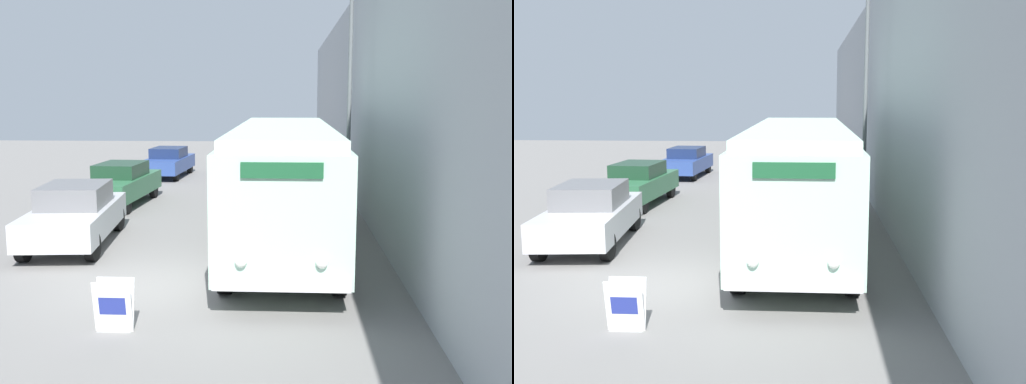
# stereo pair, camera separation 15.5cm
# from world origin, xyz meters

# --- Properties ---
(ground_plane) EXTENTS (80.00, 80.00, 0.00)m
(ground_plane) POSITION_xyz_m (0.00, 0.00, 0.00)
(ground_plane) COLOR slate
(building_wall_right) EXTENTS (0.30, 60.00, 7.70)m
(building_wall_right) POSITION_xyz_m (5.66, 10.00, 3.85)
(building_wall_right) COLOR #9EA3A8
(building_wall_right) RESTS_ON ground_plane
(vintage_bus) EXTENTS (2.62, 11.44, 3.20)m
(vintage_bus) POSITION_xyz_m (2.91, 3.93, 1.83)
(vintage_bus) COLOR black
(vintage_bus) RESTS_ON ground_plane
(sign_board) EXTENTS (0.66, 0.34, 0.91)m
(sign_board) POSITION_xyz_m (0.07, -2.43, 0.44)
(sign_board) COLOR gray
(sign_board) RESTS_ON ground_plane
(streetlamp) EXTENTS (0.36, 0.36, 7.72)m
(streetlamp) POSITION_xyz_m (4.84, 6.13, 4.87)
(streetlamp) COLOR #595E60
(streetlamp) RESTS_ON ground_plane
(parked_car_near) EXTENTS (2.35, 4.89, 1.64)m
(parked_car_near) POSITION_xyz_m (-2.69, 3.46, 0.83)
(parked_car_near) COLOR black
(parked_car_near) RESTS_ON ground_plane
(parked_car_mid) EXTENTS (2.06, 4.80, 1.54)m
(parked_car_mid) POSITION_xyz_m (-3.11, 9.39, 0.80)
(parked_car_mid) COLOR black
(parked_car_mid) RESTS_ON ground_plane
(parked_car_far) EXTENTS (1.98, 4.48, 1.44)m
(parked_car_far) POSITION_xyz_m (-2.87, 17.10, 0.74)
(parked_car_far) COLOR black
(parked_car_far) RESTS_ON ground_plane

